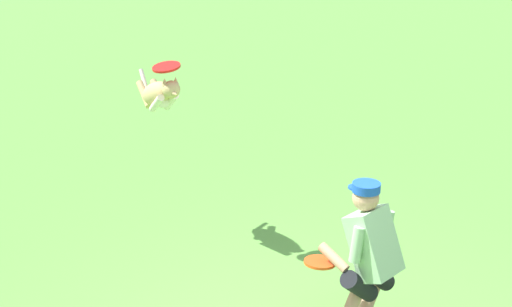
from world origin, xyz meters
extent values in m
cylinder|color=tan|center=(-0.08, -0.92, 0.24)|extent=(0.14, 0.32, 0.37)
cylinder|color=black|center=(-0.13, -0.89, 0.47)|extent=(0.19, 0.42, 0.37)
cylinder|color=black|center=(-0.11, -0.66, 0.47)|extent=(0.19, 0.42, 0.37)
cube|color=#96C391|center=(-0.15, -0.77, 0.81)|extent=(0.44, 0.38, 0.58)
cylinder|color=#96C391|center=(-0.15, -0.97, 0.87)|extent=(0.10, 0.15, 0.29)
cylinder|color=#96C391|center=(-0.11, -0.57, 0.87)|extent=(0.10, 0.15, 0.29)
cylinder|color=tan|center=(0.09, -0.57, 0.69)|extent=(0.29, 0.11, 0.19)
cylinder|color=tan|center=(-0.11, -1.00, 0.71)|extent=(0.09, 0.15, 0.27)
sphere|color=tan|center=(-0.05, -0.78, 1.17)|extent=(0.21, 0.21, 0.21)
cylinder|color=blue|center=(-0.05, -0.78, 1.26)|extent=(0.22, 0.22, 0.07)
cylinder|color=blue|center=(0.05, -0.79, 1.23)|extent=(0.12, 0.12, 0.02)
ellipsoid|color=tan|center=(2.48, -1.04, 1.51)|extent=(0.70, 0.50, 0.44)
ellipsoid|color=silver|center=(2.33, -0.97, 1.49)|extent=(0.12, 0.17, 0.15)
sphere|color=tan|center=(2.11, -0.88, 1.66)|extent=(0.17, 0.17, 0.17)
cone|color=tan|center=(2.03, -0.84, 1.64)|extent=(0.12, 0.12, 0.09)
cone|color=tan|center=(2.15, -0.83, 1.73)|extent=(0.06, 0.06, 0.07)
cone|color=tan|center=(2.11, -0.93, 1.73)|extent=(0.06, 0.06, 0.07)
cylinder|color=silver|center=(2.34, -0.90, 1.48)|extent=(0.31, 0.19, 0.24)
cylinder|color=silver|center=(2.28, -1.03, 1.48)|extent=(0.31, 0.19, 0.24)
cylinder|color=tan|center=(2.68, -1.06, 1.48)|extent=(0.31, 0.19, 0.24)
cylinder|color=tan|center=(2.62, -1.19, 1.48)|extent=(0.31, 0.19, 0.24)
cylinder|color=silver|center=(2.83, -1.21, 1.56)|extent=(0.20, 0.12, 0.23)
cylinder|color=red|center=(2.17, -0.89, 1.86)|extent=(0.36, 0.36, 0.09)
cylinder|color=#E74916|center=(0.21, -0.57, 0.61)|extent=(0.36, 0.36, 0.05)
camera|label=1|loc=(-2.49, 3.73, 3.41)|focal=49.99mm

